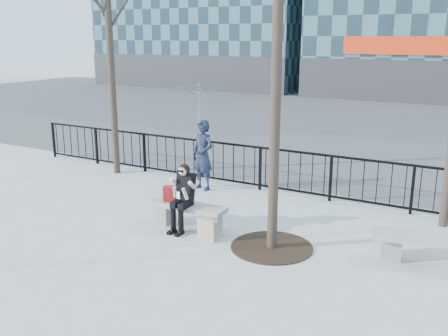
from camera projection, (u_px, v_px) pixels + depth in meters
The scene contains 11 objects.
ground at pixel (187, 227), 10.07m from camera, with size 120.00×120.00×0.00m, color #A6A5A0.
street_surface at pixel (368, 120), 22.73m from camera, with size 60.00×23.00×0.01m, color #474747.
railing at pixel (253, 167), 12.46m from camera, with size 14.00×0.06×1.10m.
tree_grate at pixel (272, 247), 9.09m from camera, with size 1.50×1.50×0.02m, color black.
bench_main at pixel (187, 213), 9.99m from camera, with size 1.65×0.46×0.49m.
bench_second at pixel (428, 247), 8.33m from camera, with size 1.77×0.49×0.52m.
seated_woman at pixel (182, 198), 9.76m from camera, with size 0.50×0.64×1.34m.
handbag at pixel (173, 194), 10.08m from camera, with size 0.38×0.18×0.31m, color maroon.
shopping_bag at pixel (208, 229), 9.43m from camera, with size 0.42×0.15×0.40m, color #C7AD8D.
standing_man at pixel (203, 155), 12.34m from camera, with size 0.64×0.42×1.75m, color black.
vendor_umbrella at pixel (199, 110), 18.52m from camera, with size 2.29×2.33×2.10m, color #CAD32F.
Camera 1 is at (5.24, -7.87, 3.74)m, focal length 40.00 mm.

